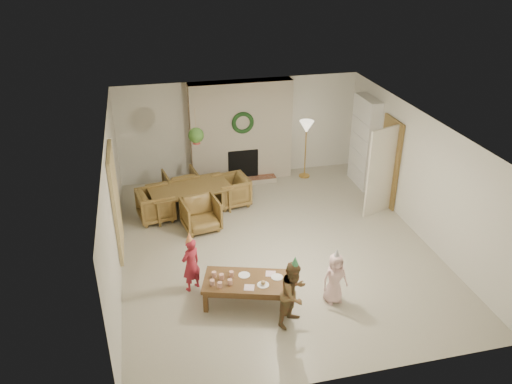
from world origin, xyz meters
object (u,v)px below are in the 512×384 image
object	(u,v)px
dining_chair_right	(231,191)
dining_chair_near	(201,214)
child_red	(191,265)
dining_chair_left	(156,205)
child_plaid	(294,294)
dining_table	(190,200)
coffee_table_top	(247,282)
dining_chair_far	(181,184)
child_pink	(335,278)

from	to	relation	value
dining_chair_right	dining_chair_near	bearing A→B (deg)	-51.34
dining_chair_near	child_red	size ratio (longest dim) A/B	0.74
dining_chair_left	child_plaid	bearing A→B (deg)	-163.22
dining_table	child_plaid	world-z (taller)	child_plaid
dining_chair_right	coffee_table_top	distance (m)	3.52
dining_chair_right	coffee_table_top	xyz separation A→B (m)	(-0.39, -3.50, 0.07)
dining_chair_near	dining_chair_far	distance (m)	1.55
dining_table	dining_chair_right	distance (m)	0.97
child_plaid	child_pink	size ratio (longest dim) A/B	1.23
dining_chair_far	child_plaid	size ratio (longest dim) A/B	0.66
dining_table	child_pink	distance (m)	4.16
coffee_table_top	child_red	size ratio (longest dim) A/B	1.42
child_red	child_plaid	xyz separation A→B (m)	(1.47, -1.23, 0.06)
dining_chair_right	child_red	world-z (taller)	child_red
child_red	dining_chair_far	bearing A→B (deg)	-124.63
dining_chair_right	child_plaid	size ratio (longest dim) A/B	0.66
child_plaid	child_pink	xyz separation A→B (m)	(0.83, 0.36, -0.10)
dining_chair_near	child_red	xyz separation A→B (m)	(-0.43, -2.00, 0.17)
dining_chair_left	coffee_table_top	bearing A→B (deg)	-167.31
dining_table	child_pink	xyz separation A→B (m)	(2.00, -3.64, 0.15)
child_red	dining_chair_near	bearing A→B (deg)	-134.08
dining_chair_far	dining_chair_left	distance (m)	1.10
child_plaid	dining_chair_far	bearing A→B (deg)	67.42
child_plaid	child_pink	distance (m)	0.91
dining_chair_left	child_plaid	distance (m)	4.33
dining_chair_near	child_plaid	world-z (taller)	child_plaid
dining_chair_near	child_red	distance (m)	2.06
child_pink	dining_chair_right	bearing A→B (deg)	98.59
dining_chair_near	dining_table	bearing A→B (deg)	90.00
dining_chair_far	coffee_table_top	distance (m)	4.16
dining_chair_right	child_plaid	distance (m)	4.18
dining_chair_far	child_pink	distance (m)	4.90
dining_chair_right	coffee_table_top	bearing A→B (deg)	-16.23
dining_chair_near	coffee_table_top	xyz separation A→B (m)	(0.43, -2.57, 0.07)
dining_chair_near	child_pink	xyz separation A→B (m)	(1.87, -2.88, 0.12)
dining_chair_far	dining_chair_near	bearing A→B (deg)	90.00
dining_chair_near	child_pink	size ratio (longest dim) A/B	0.81
dining_chair_near	dining_chair_far	world-z (taller)	same
dining_chair_left	child_pink	world-z (taller)	child_pink
dining_chair_left	dining_chair_right	size ratio (longest dim) A/B	1.00
dining_chair_far	dining_chair_left	bearing A→B (deg)	45.00
dining_table	child_plaid	distance (m)	4.17
dining_chair_near	coffee_table_top	distance (m)	2.61
child_red	dining_table	bearing A→B (deg)	-128.10
dining_table	coffee_table_top	xyz separation A→B (m)	(0.56, -3.33, 0.10)
dining_table	dining_chair_far	xyz separation A→B (m)	(-0.13, 0.76, 0.03)
child_pink	child_red	bearing A→B (deg)	152.41
dining_chair_near	child_red	bearing A→B (deg)	-111.96
coffee_table_top	child_pink	bearing A→B (deg)	4.88
dining_table	child_red	distance (m)	2.79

